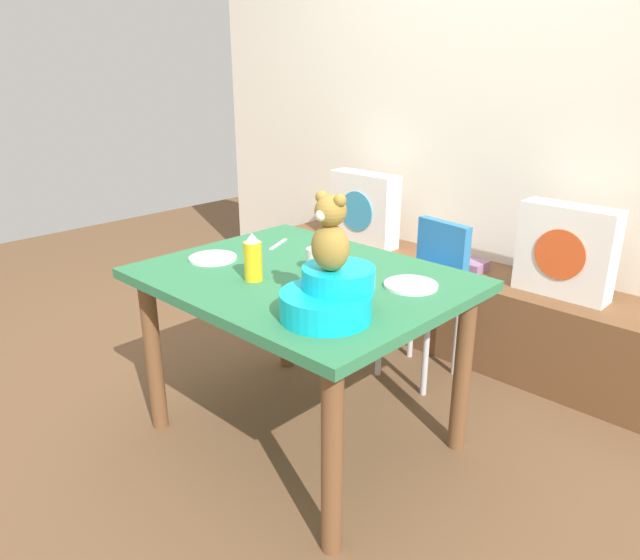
{
  "coord_description": "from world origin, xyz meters",
  "views": [
    {
      "loc": [
        1.55,
        -1.53,
        1.52
      ],
      "look_at": [
        0.0,
        0.1,
        0.69
      ],
      "focal_mm": 33.19,
      "sensor_mm": 36.0,
      "label": 1
    }
  ],
  "objects": [
    {
      "name": "pillow_floral_left",
      "position": [
        -0.68,
        1.21,
        0.68
      ],
      "size": [
        0.44,
        0.15,
        0.44
      ],
      "color": "white",
      "rests_on": "window_bench"
    },
    {
      "name": "highchair",
      "position": [
        0.04,
        0.79,
        0.52
      ],
      "size": [
        0.36,
        0.49,
        0.79
      ],
      "color": "#2672B2",
      "rests_on": "ground_plane"
    },
    {
      "name": "infant_seat_teal",
      "position": [
        0.35,
        -0.22,
        0.81
      ],
      "size": [
        0.3,
        0.33,
        0.16
      ],
      "color": "#0DB4CD",
      "rests_on": "dining_table"
    },
    {
      "name": "cell_phone",
      "position": [
        0.12,
        0.2,
        0.74
      ],
      "size": [
        0.14,
        0.16,
        0.01
      ],
      "primitive_type": "cube",
      "rotation": [
        0.0,
        0.0,
        0.58
      ],
      "color": "black",
      "rests_on": "dining_table"
    },
    {
      "name": "pillow_floral_right",
      "position": [
        0.55,
        1.21,
        0.68
      ],
      "size": [
        0.44,
        0.15,
        0.44
      ],
      "color": "white",
      "rests_on": "window_bench"
    },
    {
      "name": "window_bench",
      "position": [
        0.0,
        1.23,
        0.23
      ],
      "size": [
        2.6,
        0.44,
        0.46
      ],
      "primitive_type": "cube",
      "color": "brown",
      "rests_on": "ground_plane"
    },
    {
      "name": "ground_plane",
      "position": [
        0.0,
        0.0,
        0.0
      ],
      "size": [
        8.0,
        8.0,
        0.0
      ],
      "primitive_type": "plane",
      "color": "brown"
    },
    {
      "name": "table_fork",
      "position": [
        -0.36,
        0.21,
        0.74
      ],
      "size": [
        0.08,
        0.16,
        0.01
      ],
      "primitive_type": "cube",
      "rotation": [
        0.0,
        0.0,
        0.41
      ],
      "color": "silver",
      "rests_on": "dining_table"
    },
    {
      "name": "back_wall",
      "position": [
        0.0,
        1.5,
        1.3
      ],
      "size": [
        4.4,
        0.1,
        2.6
      ],
      "primitive_type": "cube",
      "color": "silver",
      "rests_on": "ground_plane"
    },
    {
      "name": "teddy_bear",
      "position": [
        0.35,
        -0.22,
        1.02
      ],
      "size": [
        0.13,
        0.12,
        0.25
      ],
      "color": "olive",
      "rests_on": "infant_seat_teal"
    },
    {
      "name": "dinner_plate_far",
      "position": [
        -0.41,
        -0.13,
        0.75
      ],
      "size": [
        0.2,
        0.2,
        0.01
      ],
      "primitive_type": "cylinder",
      "color": "white",
      "rests_on": "dining_table"
    },
    {
      "name": "coffee_mug",
      "position": [
        0.02,
        0.06,
        0.79
      ],
      "size": [
        0.12,
        0.08,
        0.09
      ],
      "color": "silver",
      "rests_on": "dining_table"
    },
    {
      "name": "book_stack",
      "position": [
        0.03,
        1.23,
        0.49
      ],
      "size": [
        0.2,
        0.14,
        0.05
      ],
      "primitive_type": "cube",
      "color": "gray",
      "rests_on": "window_bench"
    },
    {
      "name": "dining_table",
      "position": [
        0.0,
        0.0,
        0.64
      ],
      "size": [
        1.21,
        0.95,
        0.74
      ],
      "color": "#2D7247",
      "rests_on": "ground_plane"
    },
    {
      "name": "ketchup_bottle",
      "position": [
        -0.09,
        -0.17,
        0.83
      ],
      "size": [
        0.07,
        0.07,
        0.18
      ],
      "color": "gold",
      "rests_on": "dining_table"
    },
    {
      "name": "dinner_plate_near",
      "position": [
        0.39,
        0.18,
        0.75
      ],
      "size": [
        0.2,
        0.2,
        0.01
      ],
      "primitive_type": "cylinder",
      "color": "white",
      "rests_on": "dining_table"
    }
  ]
}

